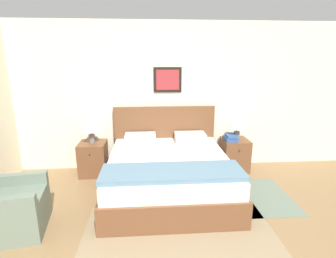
{
  "coord_description": "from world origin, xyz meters",
  "views": [
    {
      "loc": [
        -0.28,
        -1.64,
        1.97
      ],
      "look_at": [
        -0.04,
        1.65,
        1.08
      ],
      "focal_mm": 28.0,
      "sensor_mm": 36.0,
      "label": 1
    }
  ],
  "objects_px": {
    "table_lamp_near_window": "(91,126)",
    "armchair": "(9,207)",
    "bed": "(168,173)",
    "table_lamp_by_door": "(237,124)",
    "nightstand_near_window": "(93,158)",
    "nightstand_by_door": "(235,155)"
  },
  "relations": [
    {
      "from": "table_lamp_near_window",
      "to": "armchair",
      "type": "bearing_deg",
      "value": -113.11
    },
    {
      "from": "bed",
      "to": "armchair",
      "type": "height_order",
      "value": "bed"
    },
    {
      "from": "bed",
      "to": "table_lamp_by_door",
      "type": "bearing_deg",
      "value": 30.25
    },
    {
      "from": "bed",
      "to": "table_lamp_near_window",
      "type": "height_order",
      "value": "bed"
    },
    {
      "from": "table_lamp_near_window",
      "to": "nightstand_near_window",
      "type": "bearing_deg",
      "value": 109.97
    },
    {
      "from": "armchair",
      "to": "nightstand_near_window",
      "type": "relative_size",
      "value": 1.56
    },
    {
      "from": "nightstand_near_window",
      "to": "table_lamp_by_door",
      "type": "height_order",
      "value": "table_lamp_by_door"
    },
    {
      "from": "nightstand_by_door",
      "to": "nightstand_near_window",
      "type": "bearing_deg",
      "value": 180.0
    },
    {
      "from": "table_lamp_near_window",
      "to": "table_lamp_by_door",
      "type": "relative_size",
      "value": 1.0
    },
    {
      "from": "nightstand_by_door",
      "to": "table_lamp_by_door",
      "type": "bearing_deg",
      "value": -53.83
    },
    {
      "from": "armchair",
      "to": "table_lamp_near_window",
      "type": "xyz_separation_m",
      "value": [
        0.65,
        1.53,
        0.56
      ]
    },
    {
      "from": "table_lamp_by_door",
      "to": "table_lamp_near_window",
      "type": "bearing_deg",
      "value": 180.0
    },
    {
      "from": "armchair",
      "to": "nightstand_by_door",
      "type": "relative_size",
      "value": 1.56
    },
    {
      "from": "nightstand_near_window",
      "to": "table_lamp_by_door",
      "type": "xyz_separation_m",
      "value": [
        2.53,
        -0.01,
        0.58
      ]
    },
    {
      "from": "nightstand_near_window",
      "to": "nightstand_by_door",
      "type": "relative_size",
      "value": 1.0
    },
    {
      "from": "bed",
      "to": "table_lamp_near_window",
      "type": "xyz_separation_m",
      "value": [
        -1.26,
        0.74,
        0.55
      ]
    },
    {
      "from": "bed",
      "to": "table_lamp_by_door",
      "type": "xyz_separation_m",
      "value": [
        1.27,
        0.74,
        0.55
      ]
    },
    {
      "from": "bed",
      "to": "nightstand_near_window",
      "type": "distance_m",
      "value": 1.47
    },
    {
      "from": "bed",
      "to": "table_lamp_near_window",
      "type": "distance_m",
      "value": 1.56
    },
    {
      "from": "bed",
      "to": "table_lamp_by_door",
      "type": "distance_m",
      "value": 1.57
    },
    {
      "from": "bed",
      "to": "armchair",
      "type": "bearing_deg",
      "value": -157.45
    },
    {
      "from": "nightstand_near_window",
      "to": "table_lamp_by_door",
      "type": "bearing_deg",
      "value": -0.27
    }
  ]
}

